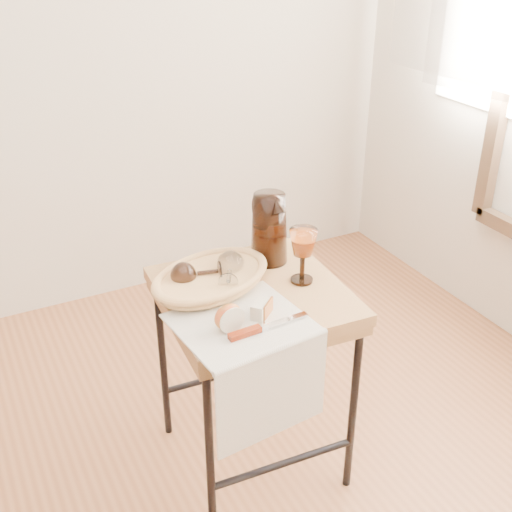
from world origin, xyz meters
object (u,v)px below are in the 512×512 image
tea_towel (241,323)px  wine_goblet (303,256)px  side_table (253,379)px  table_knife (266,326)px  goblet_lying_a (199,273)px  apple_half (228,317)px  goblet_lying_b (230,272)px  bread_basket (211,280)px  pitcher (269,228)px

tea_towel → wine_goblet: bearing=19.3°
side_table → table_knife: table_knife is taller
table_knife → goblet_lying_a: bearing=101.2°
apple_half → table_knife: bearing=-34.0°
goblet_lying_b → wine_goblet: wine_goblet is taller
goblet_lying_b → wine_goblet: (0.20, -0.07, 0.03)m
apple_half → table_knife: size_ratio=0.34×
side_table → bread_basket: (-0.10, 0.06, 0.35)m
apple_half → table_knife: (0.09, -0.05, -0.03)m
wine_goblet → apple_half: size_ratio=2.15×
goblet_lying_a → wine_goblet: bearing=174.0°
tea_towel → pitcher: (0.23, 0.28, 0.11)m
bread_basket → table_knife: 0.26m
bread_basket → pitcher: bearing=-0.4°
side_table → apple_half: bearing=-134.4°
bread_basket → table_knife: size_ratio=1.47×
side_table → pitcher: 0.47m
goblet_lying_a → apple_half: (-0.02, -0.23, -0.01)m
tea_towel → side_table: bearing=47.4°
goblet_lying_a → table_knife: size_ratio=0.53×
goblet_lying_b → wine_goblet: bearing=-79.1°
side_table → wine_goblet: 0.44m
goblet_lying_a → goblet_lying_b: goblet_lying_b is taller
pitcher → table_knife: 0.39m
wine_goblet → pitcher: bearing=99.5°
tea_towel → goblet_lying_a: (-0.03, 0.22, 0.05)m
goblet_lying_b → pitcher: bearing=-33.8°
tea_towel → table_knife: table_knife is taller
pitcher → tea_towel: bearing=-131.1°
side_table → table_knife: size_ratio=2.84×
goblet_lying_a → table_knife: (0.07, -0.28, -0.03)m
table_knife → bread_basket: bearing=95.7°
apple_half → table_knife: 0.10m
bread_basket → goblet_lying_b: bearing=-39.8°
goblet_lying_b → apple_half: (-0.10, -0.20, -0.01)m
side_table → goblet_lying_a: (-0.13, 0.08, 0.38)m
goblet_lying_a → goblet_lying_b: bearing=169.9°
pitcher → goblet_lying_a: bearing=-168.8°
goblet_lying_a → wine_goblet: (0.28, -0.10, 0.04)m
bread_basket → wine_goblet: 0.27m
table_knife → tea_towel: bearing=125.3°
side_table → wine_goblet: bearing=-8.3°
wine_goblet → table_knife: size_ratio=0.74×
side_table → wine_goblet: (0.15, -0.02, 0.41)m
bread_basket → goblet_lying_a: goblet_lying_a is taller
tea_towel → goblet_lying_a: 0.23m
apple_half → bread_basket: bearing=72.1°
goblet_lying_b → side_table: bearing=-100.7°
side_table → goblet_lying_a: bearing=149.4°
goblet_lying_a → pitcher: (0.26, 0.06, 0.06)m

